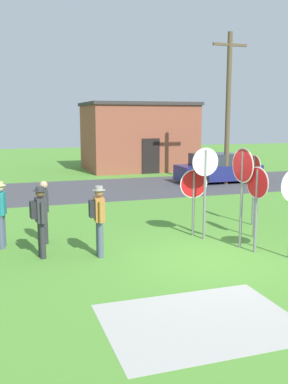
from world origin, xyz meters
name	(u,v)px	position (x,y,z in m)	size (l,w,h in m)	color
ground_plane	(209,260)	(0.00, 0.00, 0.00)	(80.00, 80.00, 0.00)	#518E33
street_asphalt	(104,189)	(0.00, 11.02, 0.00)	(60.00, 6.40, 0.01)	#424247
concrete_path	(200,321)	(-1.57, -2.83, 0.00)	(3.20, 2.40, 0.01)	#ADAAA3
building_background	(138,136)	(3.97, 18.26, 2.14)	(6.82, 5.22, 4.26)	brown
utility_pole	(228,106)	(6.23, 10.63, 3.88)	(1.80, 0.24, 7.39)	brown
parked_car_on_street	(217,169)	(6.09, 11.31, 0.69)	(4.31, 2.03, 1.51)	navy
stop_sign_rear_left	(194,191)	(0.56, 2.15, 1.30)	(0.81, 0.07, 1.91)	slate
stop_sign_tallest	(254,178)	(2.87, 2.72, 1.50)	(0.07, 0.72, 2.20)	slate
stop_sign_far_back	(242,179)	(1.23, 0.70, 1.81)	(0.09, 0.89, 2.60)	slate
stop_sign_leaning_left	(257,194)	(1.37, 0.22, 1.49)	(0.14, 0.79, 2.17)	slate
stop_sign_rear_right	(256,190)	(2.12, 1.45, 1.34)	(0.14, 0.89, 1.97)	slate
stop_sign_center_cluster	(205,177)	(0.69, 1.72, 1.75)	(0.77, 0.07, 2.55)	slate
person_near_signs	(45,208)	(-3.54, 2.72, 0.95)	(0.25, 0.57, 1.69)	#2D2D33
person_holding_notes	(98,216)	(-2.42, 1.12, 1.01)	(0.40, 0.57, 1.74)	#4C5670
person_in_blue	(1,211)	(-4.65, 2.60, 0.98)	(0.31, 0.56, 1.74)	#4C5670
person_in_dark_shirt	(40,217)	(-3.76, 1.46, 1.01)	(0.41, 0.57, 1.74)	#2D2D33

